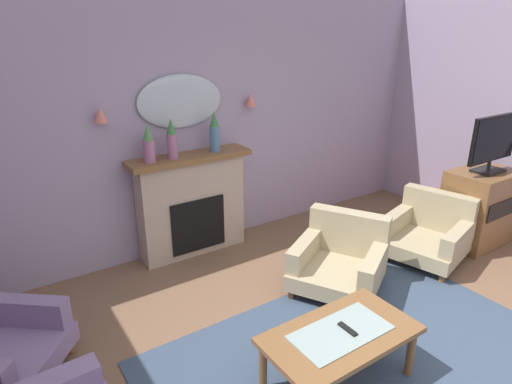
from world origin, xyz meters
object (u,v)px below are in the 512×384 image
Objects in this scene: tv_cabinet at (479,208)px; wall_sconce_right at (251,100)px; mantel_vase_right at (215,133)px; tv_flatscreen at (494,142)px; fireplace at (192,205)px; mantel_vase_left at (149,145)px; armchair_by_coffee_table at (341,258)px; tv_remote at (348,329)px; wall_sconce_left at (101,115)px; coffee_table at (340,339)px; armchair_in_corner at (428,232)px; mantel_vase_centre at (172,140)px; wall_mirror at (181,101)px.

wall_sconce_right is at bearing 139.39° from tv_cabinet.
tv_flatscreen is (2.61, -1.67, -0.12)m from mantel_vase_right.
fireplace is 0.85m from mantel_vase_right.
armchair_by_coffee_table is at bearing -47.08° from mantel_vase_left.
fireplace reaches higher than armchair_by_coffee_table.
tv_remote is 0.19× the size of tv_flatscreen.
wall_sconce_left is 2.91m from coffee_table.
fireplace is at bearing 3.60° from mantel_vase_left.
armchair_in_corner is at bearing 171.01° from tv_flatscreen.
mantel_vase_centre reaches higher than coffee_table.
tv_remote is at bearing -96.70° from mantel_vase_right.
coffee_table is at bearing -109.50° from wall_sconce_right.
wall_mirror reaches higher than mantel_vase_right.
wall_sconce_right is at bearing 70.50° from coffee_table.
tv_flatscreen reaches higher than armchair_by_coffee_table.
wall_sconce_left is 0.88× the size of tv_remote.
coffee_table is 3.03m from tv_cabinet.
mantel_vase_left is at bearing -176.40° from fireplace.
tv_flatscreen is (2.06, -1.79, -0.41)m from wall_sconce_right.
wall_sconce_right is 0.13× the size of armchair_by_coffee_table.
tv_flatscreen is at bearing -32.27° from wall_mirror.
fireplace is 3.51× the size of mantel_vase_left.
wall_sconce_left reaches higher than mantel_vase_right.
mantel_vase_right is at bearing 82.06° from coffee_table.
mantel_vase_centre is at bearing 94.11° from coffee_table.
mantel_vase_left is at bearing 101.20° from tv_remote.
armchair_by_coffee_table is (0.89, -1.47, -0.27)m from fireplace.
mantel_vase_centre is 3.64m from tv_cabinet.
fireplace is 1.51× the size of tv_cabinet.
tv_cabinet is 0.80m from tv_flatscreen.
mantel_vase_centre is at bearing 127.09° from armchair_by_coffee_table.
tv_flatscreen reaches higher than tv_remote.
fireplace reaches higher than tv_remote.
tv_flatscreen reaches higher than tv_cabinet.
wall_sconce_right is at bearing 127.49° from armchair_in_corner.
wall_mirror is at bearing 150.46° from mantel_vase_right.
mantel_vase_centre is 0.50× the size of tv_flatscreen.
mantel_vase_left is (-0.45, -0.03, 0.76)m from fireplace.
mantel_vase_left is at bearing 153.88° from tv_cabinet.
wall_sconce_right reaches higher than tv_cabinet.
wall_sconce_right reaches higher than armchair_by_coffee_table.
wall_sconce_right is 2.06m from armchair_by_coffee_table.
mantel_vase_centre is 2.09m from armchair_by_coffee_table.
wall_sconce_left is at bearing 154.57° from tv_flatscreen.
wall_mirror is at bearing 90.00° from fireplace.
wall_mirror is (-0.30, 0.17, 0.34)m from mantel_vase_right.
tv_flatscreen is at bearing -25.43° from wall_sconce_left.
tv_remote is at bearing -89.51° from fireplace.
fireplace is 2.40m from coffee_table.
wall_sconce_right is at bearing 0.00° from wall_sconce_left.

